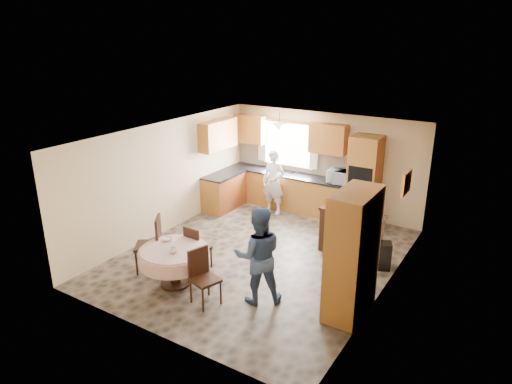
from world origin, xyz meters
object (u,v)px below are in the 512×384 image
object	(u,v)px
sideboard	(350,235)
cupboard	(353,254)
dining_table	(174,256)
chair_left	(153,241)
person_sink	(274,182)
person_dining	(258,255)
chair_right	(202,274)
chair_back	(196,246)
oven_tower	(364,181)

from	to	relation	value
sideboard	cupboard	xyz separation A→B (m)	(0.71, -1.88, 0.59)
dining_table	chair_left	size ratio (longest dim) A/B	1.15
sideboard	person_sink	world-z (taller)	person_sink
sideboard	person_dining	size ratio (longest dim) A/B	0.75
person_dining	person_sink	bearing A→B (deg)	-100.41
cupboard	dining_table	world-z (taller)	cupboard
dining_table	person_dining	distance (m)	1.61
dining_table	person_sink	xyz separation A→B (m)	(-0.22, 3.92, 0.26)
chair_right	cupboard	bearing A→B (deg)	-47.09
chair_left	person_sink	xyz separation A→B (m)	(0.48, 3.74, 0.21)
chair_back	person_dining	xyz separation A→B (m)	(1.55, -0.26, 0.35)
sideboard	cupboard	distance (m)	2.10
cupboard	person_sink	world-z (taller)	cupboard
oven_tower	sideboard	size ratio (longest dim) A/B	1.68
oven_tower	person_dining	xyz separation A→B (m)	(-0.35, -4.08, -0.22)
dining_table	chair_right	world-z (taller)	chair_right
dining_table	oven_tower	bearing A→B (deg)	66.76
dining_table	chair_right	bearing A→B (deg)	-13.44
chair_left	person_dining	bearing A→B (deg)	59.05
person_dining	dining_table	bearing A→B (deg)	-24.28
chair_left	person_dining	xyz separation A→B (m)	(2.24, 0.16, 0.25)
chair_right	person_dining	size ratio (longest dim) A/B	0.57
chair_left	person_dining	world-z (taller)	person_dining
cupboard	chair_left	world-z (taller)	cupboard
sideboard	cupboard	bearing A→B (deg)	-60.27
cupboard	chair_back	world-z (taller)	cupboard
oven_tower	cupboard	world-z (taller)	oven_tower
dining_table	chair_back	xyz separation A→B (m)	(-0.00, 0.60, -0.05)
oven_tower	sideboard	bearing A→B (deg)	-77.94
sideboard	dining_table	size ratio (longest dim) A/B	1.01
cupboard	sideboard	bearing A→B (deg)	110.63
oven_tower	dining_table	bearing A→B (deg)	-113.24
oven_tower	person_dining	bearing A→B (deg)	-94.90
person_sink	person_dining	distance (m)	3.99
sideboard	chair_back	distance (m)	3.11
chair_left	chair_right	world-z (taller)	chair_left
sideboard	chair_right	bearing A→B (deg)	-107.74
cupboard	chair_left	distance (m)	3.75
cupboard	chair_back	size ratio (longest dim) A/B	2.30
oven_tower	cupboard	distance (m)	3.73
sideboard	person_sink	bearing A→B (deg)	163.42
chair_right	oven_tower	bearing A→B (deg)	4.00
chair_back	chair_right	xyz separation A→B (m)	(0.79, -0.79, 0.03)
dining_table	chair_right	size ratio (longest dim) A/B	1.30
person_dining	chair_left	bearing A→B (deg)	-32.67
dining_table	chair_left	distance (m)	0.72
person_dining	oven_tower	bearing A→B (deg)	-131.55
person_sink	cupboard	bearing A→B (deg)	-44.33
chair_back	person_sink	size ratio (longest dim) A/B	0.56
chair_right	dining_table	bearing A→B (deg)	94.17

